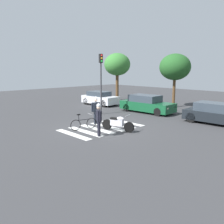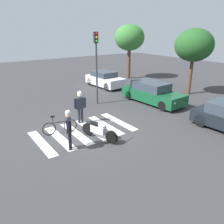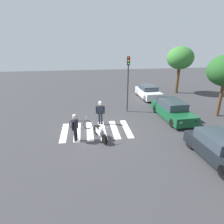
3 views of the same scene
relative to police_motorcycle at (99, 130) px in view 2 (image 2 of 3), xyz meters
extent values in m
plane|color=#38383A|center=(-1.20, -0.19, -0.45)|extent=(60.00, 60.00, 0.00)
cylinder|color=black|center=(0.72, 0.22, -0.14)|extent=(0.64, 0.32, 0.62)
cylinder|color=black|center=(-0.71, -0.22, -0.14)|extent=(0.64, 0.32, 0.62)
cube|color=silver|center=(-0.04, -0.01, 0.04)|extent=(0.85, 0.50, 0.36)
ellipsoid|color=silver|center=(0.18, 0.05, 0.31)|extent=(0.53, 0.37, 0.24)
cube|color=black|center=(-0.23, -0.07, 0.28)|extent=(0.49, 0.36, 0.12)
cylinder|color=#A5A5AD|center=(0.65, 0.20, 0.56)|extent=(0.22, 0.60, 0.04)
torus|color=black|center=(-1.57, -0.76, -0.12)|extent=(0.18, 0.67, 0.67)
torus|color=black|center=(-1.79, -1.81, -0.12)|extent=(0.18, 0.67, 0.67)
cylinder|color=black|center=(-1.68, -1.28, 0.16)|extent=(0.21, 0.83, 0.04)
cylinder|color=black|center=(-1.75, -1.60, 0.33)|extent=(0.04, 0.04, 0.34)
cube|color=black|center=(-1.75, -1.60, 0.51)|extent=(0.14, 0.22, 0.06)
cylinder|color=#99999E|center=(-1.59, -0.86, 0.48)|extent=(0.46, 0.12, 0.03)
cylinder|color=#1E232D|center=(-2.31, 0.14, -0.02)|extent=(0.14, 0.14, 0.87)
cylinder|color=#1E232D|center=(-2.29, 0.32, -0.02)|extent=(0.14, 0.14, 0.87)
cube|color=#1E232D|center=(-2.30, 0.23, 0.72)|extent=(0.26, 0.53, 0.61)
sphere|color=beige|center=(-2.30, 0.23, 1.18)|extent=(0.23, 0.23, 0.23)
cylinder|color=#1E232D|center=(-2.34, -0.07, 0.72)|extent=(0.09, 0.09, 0.58)
cylinder|color=#1E232D|center=(-2.26, 0.53, 0.72)|extent=(0.09, 0.09, 0.58)
sphere|color=white|center=(-2.30, 0.23, 1.29)|extent=(0.25, 0.25, 0.25)
cylinder|color=black|center=(0.01, -1.54, -0.03)|extent=(0.14, 0.14, 0.85)
cylinder|color=black|center=(0.17, -1.61, -0.03)|extent=(0.14, 0.14, 0.85)
cube|color=black|center=(0.09, -1.57, 0.70)|extent=(0.54, 0.40, 0.61)
sphere|color=beige|center=(0.09, -1.57, 1.16)|extent=(0.23, 0.23, 0.23)
cylinder|color=black|center=(-0.18, -1.44, 0.70)|extent=(0.09, 0.09, 0.58)
cylinder|color=black|center=(0.36, -1.71, 0.70)|extent=(0.09, 0.09, 0.58)
sphere|color=white|center=(0.09, -1.57, 1.27)|extent=(0.24, 0.24, 0.24)
cube|color=silver|center=(-1.20, -2.44, -0.45)|extent=(3.03, 0.45, 0.01)
cube|color=silver|center=(-1.20, -1.54, -0.45)|extent=(3.03, 0.45, 0.01)
cube|color=silver|center=(-1.20, -0.64, -0.45)|extent=(3.03, 0.45, 0.01)
cube|color=silver|center=(-1.20, 0.26, -0.45)|extent=(3.03, 0.45, 0.01)
cube|color=silver|center=(-1.20, 1.16, -0.45)|extent=(3.03, 0.45, 0.01)
cube|color=silver|center=(-1.20, 2.06, -0.45)|extent=(3.03, 0.45, 0.01)
cylinder|color=black|center=(-7.31, 7.01, -0.10)|extent=(0.71, 0.25, 0.70)
cylinder|color=black|center=(-7.23, 5.43, -0.10)|extent=(0.71, 0.25, 0.70)
cylinder|color=black|center=(-9.97, 6.89, -0.10)|extent=(0.71, 0.25, 0.70)
cylinder|color=black|center=(-9.90, 5.31, -0.10)|extent=(0.71, 0.25, 0.70)
cube|color=silver|center=(-8.60, 6.16, 0.11)|extent=(4.00, 1.98, 0.73)
cube|color=#333D47|center=(-8.80, 6.15, 0.70)|extent=(2.19, 1.68, 0.46)
cube|color=#F2EDCC|center=(-6.71, 6.83, 0.22)|extent=(0.09, 0.20, 0.12)
cube|color=#F2EDCC|center=(-6.66, 5.67, 0.22)|extent=(0.09, 0.20, 0.12)
cylinder|color=black|center=(-1.05, 7.12, -0.12)|extent=(0.67, 0.25, 0.66)
cylinder|color=black|center=(-0.98, 5.52, -0.12)|extent=(0.67, 0.25, 0.66)
cylinder|color=black|center=(-4.24, 6.97, -0.12)|extent=(0.67, 0.25, 0.66)
cylinder|color=black|center=(-4.17, 5.37, -0.12)|extent=(0.67, 0.25, 0.66)
cube|color=#14512D|center=(-2.61, 6.24, 0.09)|extent=(4.78, 2.03, 0.73)
cube|color=#333D47|center=(-2.85, 6.23, 0.74)|extent=(2.61, 1.71, 0.57)
cube|color=#F2EDCC|center=(-0.33, 6.93, 0.20)|extent=(0.09, 0.20, 0.12)
cube|color=#F2EDCC|center=(-0.28, 5.77, 0.20)|extent=(0.09, 0.20, 0.12)
cylinder|color=black|center=(1.89, 6.83, -0.10)|extent=(0.71, 0.25, 0.71)
cylinder|color=black|center=(1.97, 5.31, -0.10)|extent=(0.71, 0.25, 0.71)
cylinder|color=#38383D|center=(-4.76, 2.88, 1.63)|extent=(0.12, 0.12, 4.16)
cube|color=black|center=(-4.76, 2.88, 4.06)|extent=(0.27, 0.27, 0.70)
sphere|color=red|center=(-4.63, 2.87, 4.29)|extent=(0.16, 0.16, 0.16)
sphere|color=orange|center=(-4.63, 2.87, 4.06)|extent=(0.16, 0.16, 0.16)
sphere|color=green|center=(-4.63, 2.87, 3.83)|extent=(0.16, 0.16, 0.16)
cylinder|color=brown|center=(-10.32, 10.36, 1.07)|extent=(0.35, 0.35, 3.04)
ellipsoid|color=#387A33|center=(-10.32, 10.36, 3.74)|extent=(3.07, 3.07, 2.61)
cylinder|color=brown|center=(-2.58, 10.36, 0.92)|extent=(0.27, 0.27, 2.76)
ellipsoid|color=#235623|center=(-2.58, 10.36, 3.41)|extent=(2.94, 2.94, 2.50)
camera|label=1|loc=(9.91, -10.06, 3.27)|focal=38.49mm
camera|label=2|loc=(8.40, -5.25, 4.58)|focal=36.28mm
camera|label=3|loc=(11.11, -0.80, 5.66)|focal=30.22mm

